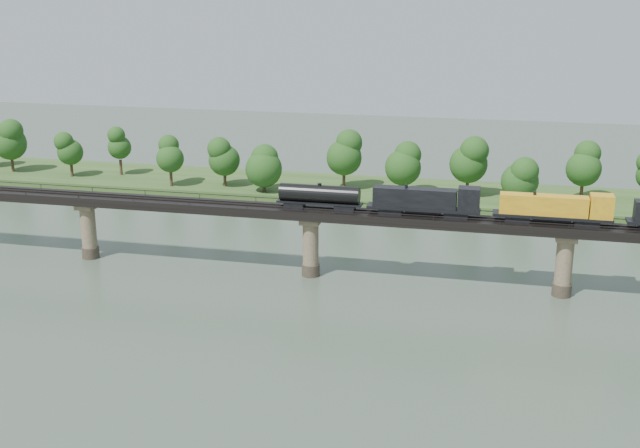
# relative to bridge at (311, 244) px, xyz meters

# --- Properties ---
(ground) EXTENTS (400.00, 400.00, 0.00)m
(ground) POSITION_rel_bridge_xyz_m (0.00, -30.00, -5.46)
(ground) COLOR #374638
(ground) RESTS_ON ground
(far_bank) EXTENTS (300.00, 24.00, 1.60)m
(far_bank) POSITION_rel_bridge_xyz_m (0.00, 55.00, -4.66)
(far_bank) COLOR #2E4C1E
(far_bank) RESTS_ON ground
(bridge) EXTENTS (236.00, 30.00, 11.50)m
(bridge) POSITION_rel_bridge_xyz_m (0.00, 0.00, 0.00)
(bridge) COLOR #473A2D
(bridge) RESTS_ON ground
(bridge_superstructure) EXTENTS (220.00, 4.90, 0.75)m
(bridge_superstructure) POSITION_rel_bridge_xyz_m (0.00, 0.00, 6.33)
(bridge_superstructure) COLOR black
(bridge_superstructure) RESTS_ON bridge
(far_treeline) EXTENTS (289.06, 17.54, 13.60)m
(far_treeline) POSITION_rel_bridge_xyz_m (-8.21, 50.52, 3.37)
(far_treeline) COLOR #382619
(far_treeline) RESTS_ON far_bank
(freight_train) EXTENTS (71.33, 2.78, 4.91)m
(freight_train) POSITION_rel_bridge_xyz_m (31.30, -0.00, 8.39)
(freight_train) COLOR black
(freight_train) RESTS_ON bridge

